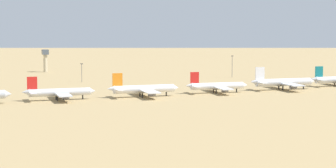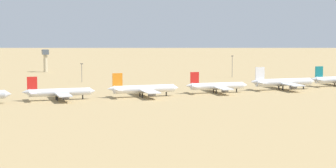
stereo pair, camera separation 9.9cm
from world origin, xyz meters
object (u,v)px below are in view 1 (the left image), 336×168
object	(u,v)px
parked_jet_white_5	(283,82)
light_pole_west	(82,71)
light_pole_mid	(232,65)
parked_jet_red_4	(217,86)
parked_jet_red_2	(59,92)
control_tower	(45,58)
parked_jet_orange_3	(143,89)

from	to	relation	value
parked_jet_white_5	light_pole_west	world-z (taller)	parked_jet_white_5
light_pole_mid	parked_jet_red_4	bearing A→B (deg)	-122.24
light_pole_west	parked_jet_red_4	bearing A→B (deg)	-58.49
parked_jet_white_5	light_pole_west	distance (m)	139.80
parked_jet_red_2	light_pole_west	xyz separation A→B (m)	(35.85, 93.85, 3.43)
control_tower	parked_jet_red_4	bearing A→B (deg)	-71.25
light_pole_mid	light_pole_west	bearing A→B (deg)	177.63
control_tower	light_pole_west	size ratio (longest dim) A/B	1.43
parked_jet_red_2	parked_jet_orange_3	bearing A→B (deg)	0.19
parked_jet_red_2	parked_jet_white_5	world-z (taller)	parked_jet_white_5
parked_jet_red_4	parked_jet_orange_3	bearing A→B (deg)	-170.67
parked_jet_red_2	parked_jet_red_4	bearing A→B (deg)	3.54
parked_jet_white_5	light_pole_west	size ratio (longest dim) A/B	3.34
light_pole_west	light_pole_mid	xyz separation A→B (m)	(114.57, -4.75, 1.73)
parked_jet_red_2	parked_jet_orange_3	xyz separation A→B (m)	(46.99, -3.08, 0.24)
parked_jet_orange_3	parked_jet_red_4	world-z (taller)	parked_jet_orange_3
parked_jet_red_4	control_tower	size ratio (longest dim) A/B	2.06
parked_jet_red_2	parked_jet_red_4	world-z (taller)	parked_jet_red_2
parked_jet_orange_3	control_tower	xyz separation A→B (m)	(-18.09, 193.63, 6.82)
parked_jet_orange_3	parked_jet_red_4	distance (m)	46.87
parked_jet_red_4	light_pole_mid	xyz separation A→B (m)	(56.62, 89.76, 5.27)
parked_jet_red_2	parked_jet_white_5	size ratio (longest dim) A/B	0.90
parked_jet_red_2	parked_jet_orange_3	distance (m)	47.09
parked_jet_red_2	parked_jet_orange_3	world-z (taller)	parked_jet_orange_3
parked_jet_orange_3	parked_jet_red_4	size ratio (longest dim) A/B	1.08
parked_jet_white_5	control_tower	size ratio (longest dim) A/B	2.33
parked_jet_red_4	light_pole_mid	bearing A→B (deg)	64.12
parked_jet_red_4	parked_jet_white_5	world-z (taller)	parked_jet_white_5
control_tower	light_pole_west	bearing A→B (deg)	-85.89
light_pole_west	light_pole_mid	distance (m)	114.68
parked_jet_red_4	control_tower	bearing A→B (deg)	115.11
parked_jet_orange_3	parked_jet_white_5	bearing A→B (deg)	5.45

